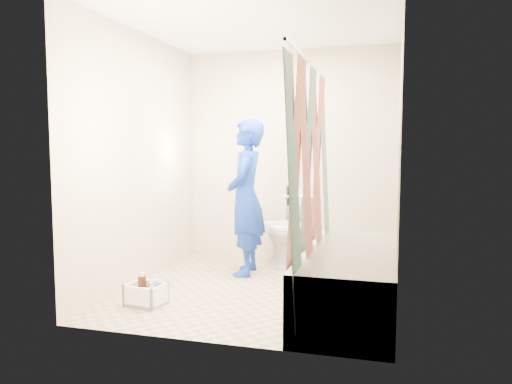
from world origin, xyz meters
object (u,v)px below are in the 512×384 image
(bathtub, at_px, (350,279))
(plumber, at_px, (246,198))
(toilet, at_px, (289,229))
(cleaning_caddy, at_px, (147,295))

(bathtub, height_order, plumber, plumber)
(toilet, xyz_separation_m, plumber, (-0.33, -0.58, 0.40))
(bathtub, relative_size, plumber, 1.11)
(plumber, height_order, cleaning_caddy, plumber)
(bathtub, distance_m, plumber, 1.56)
(cleaning_caddy, bearing_deg, plumber, 76.95)
(plumber, xyz_separation_m, cleaning_caddy, (-0.50, -1.20, -0.71))
(bathtub, bearing_deg, cleaning_caddy, -170.49)
(bathtub, bearing_deg, toilet, 118.11)
(plumber, bearing_deg, cleaning_caddy, -30.43)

